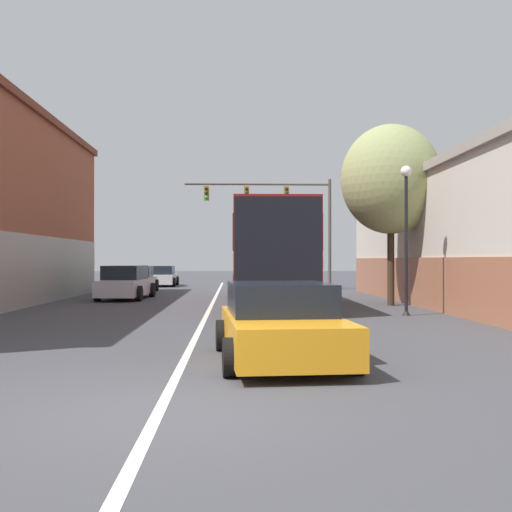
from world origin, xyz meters
TOP-DOWN VIEW (x-y plane):
  - ground_plane at (0.00, 0.00)m, footprint 160.00×160.00m
  - lane_center_line at (0.00, 15.34)m, footprint 0.14×42.68m
  - bus at (2.16, 16.35)m, footprint 3.00×12.95m
  - hatchback_foreground at (1.62, 3.26)m, footprint 2.28×4.20m
  - parked_car_left_near at (-4.19, 24.23)m, footprint 2.00×3.95m
  - parked_car_left_mid at (-3.79, 19.03)m, footprint 2.09×4.62m
  - parked_car_left_far at (-3.89, 31.50)m, footprint 2.23×4.24m
  - traffic_signal_gantry at (3.44, 26.67)m, footprint 8.23×0.36m
  - street_lamp at (6.04, 11.12)m, footprint 0.33×0.33m
  - street_tree_near at (6.61, 15.06)m, footprint 3.67×3.30m

SIDE VIEW (x-z plane):
  - ground_plane at x=0.00m, z-range 0.00..0.00m
  - lane_center_line at x=0.00m, z-range 0.00..0.01m
  - parked_car_left_far at x=-3.89m, z-range -0.03..1.25m
  - hatchback_foreground at x=1.62m, z-range -0.03..1.26m
  - parked_car_left_near at x=-4.19m, z-range -0.04..1.30m
  - parked_car_left_mid at x=-3.79m, z-range -0.04..1.40m
  - bus at x=2.16m, z-range 0.22..3.75m
  - street_lamp at x=6.04m, z-range 0.45..4.98m
  - traffic_signal_gantry at x=3.44m, z-range 1.54..7.75m
  - street_tree_near at x=6.61m, z-range 1.31..7.98m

